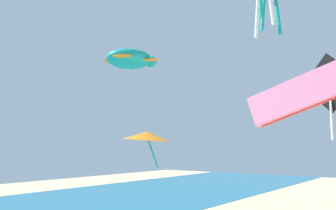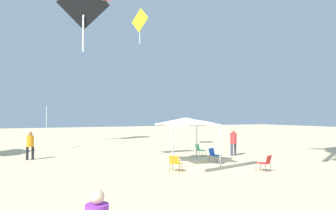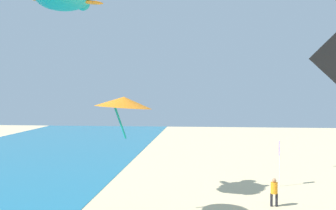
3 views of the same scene
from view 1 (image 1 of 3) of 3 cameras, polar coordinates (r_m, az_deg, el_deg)
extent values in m
cube|color=black|center=(18.77, 24.41, 3.21)|extent=(0.83, 2.83, 2.91)
cylinder|color=white|center=(18.57, 24.66, -1.90)|extent=(0.10, 0.10, 2.06)
ellipsoid|color=teal|center=(29.62, -6.22, 7.30)|extent=(4.63, 4.14, 1.77)
sphere|color=teal|center=(30.78, -2.74, 6.94)|extent=(0.97, 0.97, 0.97)
ellipsoid|color=orange|center=(31.30, -5.85, 6.23)|extent=(1.63, 1.17, 0.22)
ellipsoid|color=orange|center=(28.99, -2.93, 7.24)|extent=(1.35, 1.60, 0.22)
ellipsoid|color=orange|center=(29.88, -9.45, 6.90)|extent=(1.63, 1.17, 0.22)
ellipsoid|color=orange|center=(28.04, -7.37, 7.77)|extent=(1.35, 1.60, 0.22)
cylinder|color=white|center=(34.31, 16.40, 14.90)|extent=(0.57, 0.38, 2.78)
cylinder|color=teal|center=(34.26, 14.98, 14.21)|extent=(0.56, 0.55, 3.55)
cylinder|color=white|center=(33.50, 14.09, 13.97)|extent=(0.41, 0.72, 4.31)
cylinder|color=teal|center=(33.05, 14.61, 15.70)|extent=(0.57, 0.38, 2.78)
cylinder|color=white|center=(32.82, 16.14, 15.19)|extent=(0.56, 0.55, 3.55)
cylinder|color=teal|center=(33.32, 17.05, 14.18)|extent=(0.41, 0.72, 4.31)
cone|color=orange|center=(23.59, -3.37, -4.96)|extent=(4.17, 4.19, 0.80)
cylinder|color=teal|center=(24.82, -2.53, -7.47)|extent=(0.45, 0.84, 2.25)
cube|color=pink|center=(11.71, 20.92, 2.01)|extent=(0.94, 3.57, 2.15)
cube|color=red|center=(11.65, 21.01, -0.20)|extent=(0.54, 2.72, 1.21)
camera|label=2|loc=(7.73, -47.76, -29.52)|focal=32.40mm
camera|label=3|loc=(11.23, -68.22, 4.42)|focal=41.83mm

